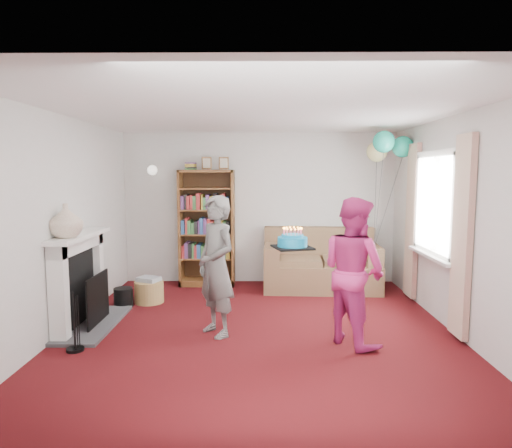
{
  "coord_description": "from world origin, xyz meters",
  "views": [
    {
      "loc": [
        0.03,
        -5.11,
        1.84
      ],
      "look_at": [
        -0.04,
        0.6,
        1.19
      ],
      "focal_mm": 32.0,
      "sensor_mm": 36.0,
      "label": 1
    }
  ],
  "objects_px": {
    "bookcase": "(207,229)",
    "person_striped": "(216,266)",
    "person_magenta": "(354,271)",
    "sofa": "(321,266)",
    "birthday_cake": "(292,242)"
  },
  "relations": [
    {
      "from": "bookcase",
      "to": "person_striped",
      "type": "bearing_deg",
      "value": -80.88
    },
    {
      "from": "bookcase",
      "to": "person_magenta",
      "type": "relative_size",
      "value": 1.32
    },
    {
      "from": "sofa",
      "to": "person_magenta",
      "type": "distance_m",
      "value": 2.42
    },
    {
      "from": "sofa",
      "to": "person_magenta",
      "type": "height_order",
      "value": "person_magenta"
    },
    {
      "from": "person_striped",
      "to": "birthday_cake",
      "type": "height_order",
      "value": "person_striped"
    },
    {
      "from": "sofa",
      "to": "person_striped",
      "type": "distance_m",
      "value": 2.63
    },
    {
      "from": "bookcase",
      "to": "person_magenta",
      "type": "bearing_deg",
      "value": -54.24
    },
    {
      "from": "sofa",
      "to": "person_magenta",
      "type": "bearing_deg",
      "value": -86.54
    },
    {
      "from": "bookcase",
      "to": "sofa",
      "type": "relative_size",
      "value": 1.17
    },
    {
      "from": "person_magenta",
      "to": "sofa",
      "type": "bearing_deg",
      "value": -32.21
    },
    {
      "from": "person_striped",
      "to": "person_magenta",
      "type": "height_order",
      "value": "person_striped"
    },
    {
      "from": "bookcase",
      "to": "birthday_cake",
      "type": "distance_m",
      "value": 2.89
    },
    {
      "from": "bookcase",
      "to": "person_striped",
      "type": "height_order",
      "value": "bookcase"
    },
    {
      "from": "person_magenta",
      "to": "birthday_cake",
      "type": "relative_size",
      "value": 4.16
    },
    {
      "from": "person_magenta",
      "to": "birthday_cake",
      "type": "xyz_separation_m",
      "value": [
        -0.66,
        -0.01,
        0.31
      ]
    }
  ]
}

